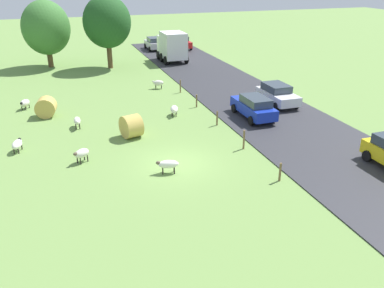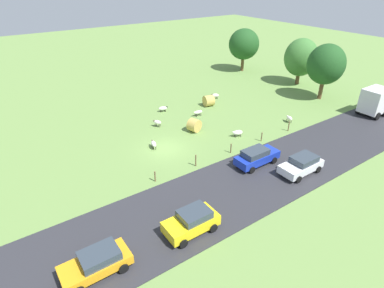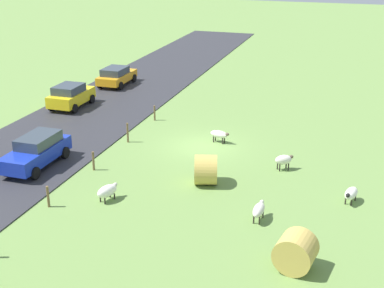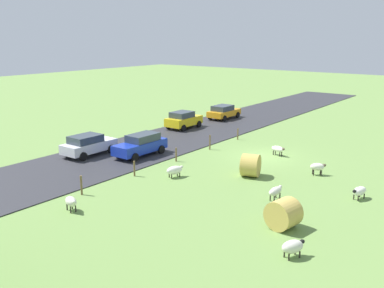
{
  "view_description": "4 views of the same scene",
  "coord_description": "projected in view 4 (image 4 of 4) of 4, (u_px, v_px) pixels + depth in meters",
  "views": [
    {
      "loc": [
        -5.93,
        -20.06,
        10.18
      ],
      "look_at": [
        0.91,
        0.08,
        1.06
      ],
      "focal_mm": 38.39,
      "sensor_mm": 36.0,
      "label": 1
    },
    {
      "loc": [
        24.91,
        -13.9,
        16.28
      ],
      "look_at": [
        2.06,
        1.91,
        0.9
      ],
      "focal_mm": 29.57,
      "sensor_mm": 36.0,
      "label": 2
    },
    {
      "loc": [
        -8.37,
        27.8,
        11.38
      ],
      "look_at": [
        0.49,
        0.4,
        0.24
      ],
      "focal_mm": 49.56,
      "sensor_mm": 36.0,
      "label": 3
    },
    {
      "loc": [
        -15.03,
        28.85,
        8.96
      ],
      "look_at": [
        4.02,
        3.66,
        1.11
      ],
      "focal_mm": 40.72,
      "sensor_mm": 36.0,
      "label": 4
    }
  ],
  "objects": [
    {
      "name": "car_3",
      "position": [
        88.0,
        145.0,
        33.31
      ],
      "size": [
        2.08,
        4.21,
        1.59
      ],
      "color": "silver",
      "rests_on": "road_strip"
    },
    {
      "name": "sheep_6",
      "position": [
        293.0,
        247.0,
        18.01
      ],
      "size": [
        0.96,
        1.15,
        0.77
      ],
      "color": "silver",
      "rests_on": "ground_plane"
    },
    {
      "name": "car_0",
      "position": [
        224.0,
        112.0,
        48.03
      ],
      "size": [
        2.09,
        4.17,
        1.5
      ],
      "color": "orange",
      "rests_on": "road_strip"
    },
    {
      "name": "sheep_0",
      "position": [
        175.0,
        170.0,
        28.29
      ],
      "size": [
        0.9,
        1.27,
        0.76
      ],
      "color": "white",
      "rests_on": "ground_plane"
    },
    {
      "name": "fence_post_4",
      "position": [
        81.0,
        185.0,
        25.14
      ],
      "size": [
        0.12,
        0.12,
        1.16
      ],
      "primitive_type": "cylinder",
      "color": "brown",
      "rests_on": "ground_plane"
    },
    {
      "name": "sheep_3",
      "position": [
        278.0,
        149.0,
        33.43
      ],
      "size": [
        1.26,
        0.69,
        0.75
      ],
      "color": "white",
      "rests_on": "ground_plane"
    },
    {
      "name": "fence_post_1",
      "position": [
        210.0,
        142.0,
        35.22
      ],
      "size": [
        0.12,
        0.12,
        1.21
      ],
      "primitive_type": "cylinder",
      "color": "brown",
      "rests_on": "ground_plane"
    },
    {
      "name": "road_strip",
      "position": [
        171.0,
        139.0,
        38.65
      ],
      "size": [
        8.0,
        80.0,
        0.06
      ],
      "primitive_type": "cube",
      "color": "#2D2D33",
      "rests_on": "ground_plane"
    },
    {
      "name": "sheep_5",
      "position": [
        71.0,
        202.0,
        22.79
      ],
      "size": [
        1.09,
        0.76,
        0.79
      ],
      "color": "silver",
      "rests_on": "ground_plane"
    },
    {
      "name": "fence_post_0",
      "position": [
        238.0,
        134.0,
        38.6
      ],
      "size": [
        0.12,
        0.12,
        1.02
      ],
      "primitive_type": "cylinder",
      "color": "brown",
      "rests_on": "ground_plane"
    },
    {
      "name": "car_4",
      "position": [
        183.0,
        120.0,
        43.09
      ],
      "size": [
        2.09,
        3.88,
        1.68
      ],
      "color": "yellow",
      "rests_on": "road_strip"
    },
    {
      "name": "sheep_1",
      "position": [
        276.0,
        191.0,
        24.39
      ],
      "size": [
        0.51,
        1.3,
        0.74
      ],
      "color": "silver",
      "rests_on": "ground_plane"
    },
    {
      "name": "car_2",
      "position": [
        141.0,
        145.0,
        33.2
      ],
      "size": [
        1.92,
        4.47,
        1.64
      ],
      "color": "#1933B2",
      "rests_on": "road_strip"
    },
    {
      "name": "sheep_2",
      "position": [
        318.0,
        167.0,
        28.72
      ],
      "size": [
        1.04,
        0.93,
        0.82
      ],
      "color": "silver",
      "rests_on": "ground_plane"
    },
    {
      "name": "fence_post_3",
      "position": [
        134.0,
        169.0,
        28.52
      ],
      "size": [
        0.12,
        0.12,
        1.03
      ],
      "primitive_type": "cylinder",
      "color": "brown",
      "rests_on": "ground_plane"
    },
    {
      "name": "ground_plane",
      "position": [
        263.0,
        157.0,
        33.29
      ],
      "size": [
        160.0,
        160.0,
        0.0
      ],
      "primitive_type": "plane",
      "color": "#6B8E47"
    },
    {
      "name": "hay_bale_0",
      "position": [
        283.0,
        214.0,
        20.73
      ],
      "size": [
        1.64,
        1.46,
        1.45
      ],
      "primitive_type": "cylinder",
      "rotation": [
        1.57,
        0.0,
        2.97
      ],
      "color": "tan",
      "rests_on": "ground_plane"
    },
    {
      "name": "hay_bale_1",
      "position": [
        251.0,
        165.0,
        28.44
      ],
      "size": [
        1.47,
        1.74,
        1.5
      ],
      "primitive_type": "cylinder",
      "rotation": [
        1.57,
        0.0,
        1.85
      ],
      "color": "tan",
      "rests_on": "ground_plane"
    },
    {
      "name": "sheep_4",
      "position": [
        359.0,
        191.0,
        24.5
      ],
      "size": [
        0.77,
        1.25,
        0.72
      ],
      "color": "white",
      "rests_on": "ground_plane"
    },
    {
      "name": "fence_post_2",
      "position": [
        176.0,
        155.0,
        31.88
      ],
      "size": [
        0.12,
        0.12,
        1.03
      ],
      "primitive_type": "cylinder",
      "color": "brown",
      "rests_on": "ground_plane"
    }
  ]
}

